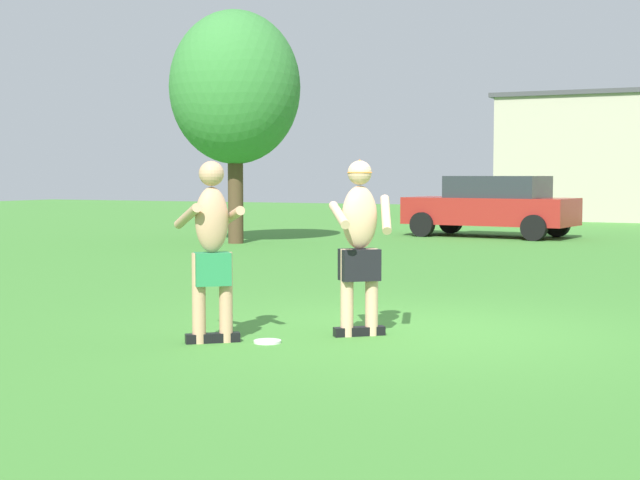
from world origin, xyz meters
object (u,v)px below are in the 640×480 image
object	(u,v)px
frisbee	(267,342)
player_in_green	(212,247)
player_with_cap	(360,239)
tree_right_field	(235,88)
car_red_near_post	(492,205)

from	to	relation	value
frisbee	player_in_green	bearing A→B (deg)	-156.79
player_in_green	player_with_cap	bearing A→B (deg)	40.53
player_with_cap	player_in_green	bearing A→B (deg)	-139.47
tree_right_field	car_red_near_post	bearing A→B (deg)	45.89
player_in_green	tree_right_field	bearing A→B (deg)	119.85
player_in_green	frisbee	bearing A→B (deg)	23.21
frisbee	tree_right_field	xyz separation A→B (m)	(-7.16, 11.42, 3.61)
player_in_green	tree_right_field	xyz separation A→B (m)	(-6.67, 11.63, 2.70)
player_with_cap	player_in_green	xyz separation A→B (m)	(-1.12, -0.96, -0.06)
tree_right_field	player_in_green	bearing A→B (deg)	-60.15
player_with_cap	player_in_green	world-z (taller)	player_with_cap
car_red_near_post	player_with_cap	bearing A→B (deg)	-79.05
tree_right_field	player_with_cap	bearing A→B (deg)	-53.86
player_with_cap	frisbee	xyz separation A→B (m)	(-0.63, -0.75, -0.96)
player_with_cap	car_red_near_post	world-z (taller)	player_with_cap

